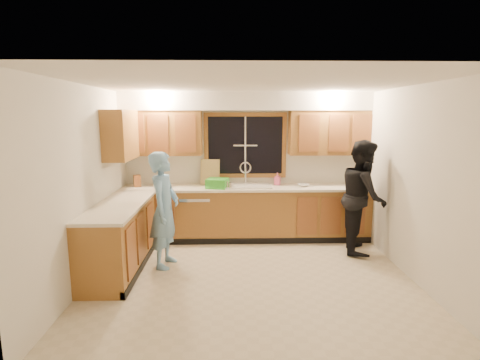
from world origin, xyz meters
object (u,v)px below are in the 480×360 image
at_px(woman, 363,196).
at_px(dish_crate, 217,183).
at_px(soap_bottle, 277,179).
at_px(man, 164,210).
at_px(sink, 246,190).
at_px(knife_block, 137,181).
at_px(stove, 107,252).
at_px(dishwasher, 197,216).
at_px(bowl, 303,185).

distance_m(woman, dish_crate, 2.34).
distance_m(dish_crate, soap_bottle, 1.07).
height_order(man, dish_crate, man).
xyz_separation_m(sink, man, (-1.19, -1.16, -0.05)).
bearing_deg(woman, knife_block, 92.49).
height_order(stove, soap_bottle, soap_bottle).
bearing_deg(soap_bottle, sink, -164.56).
height_order(woman, soap_bottle, woman).
distance_m(dishwasher, bowl, 1.91).
distance_m(stove, soap_bottle, 3.13).
bearing_deg(bowl, stove, -147.15).
height_order(stove, man, man).
height_order(man, woman, woman).
distance_m(dishwasher, dish_crate, 0.70).
xyz_separation_m(stove, bowl, (2.78, 1.80, 0.49)).
bearing_deg(sink, man, -135.66).
bearing_deg(woman, dish_crate, 89.62).
bearing_deg(dish_crate, bowl, 2.98).
bearing_deg(stove, bowl, 32.85).
xyz_separation_m(sink, dishwasher, (-0.85, -0.01, -0.45)).
bearing_deg(dish_crate, sink, 12.26).
xyz_separation_m(dishwasher, bowl, (1.83, -0.01, 0.53)).
height_order(woman, bowl, woman).
bearing_deg(man, sink, -36.07).
distance_m(sink, stove, 2.60).
xyz_separation_m(sink, dish_crate, (-0.48, -0.10, 0.13)).
bearing_deg(soap_bottle, bowl, -23.38).
bearing_deg(sink, dish_crate, -167.74).
bearing_deg(bowl, dishwasher, 179.57).
xyz_separation_m(man, soap_bottle, (1.75, 1.32, 0.21)).
distance_m(woman, knife_block, 3.71).
height_order(dishwasher, man, man).
height_order(sink, dish_crate, sink).
bearing_deg(woman, soap_bottle, 69.96).
height_order(sink, bowl, sink).
bearing_deg(man, woman, -70.70).
distance_m(stove, man, 0.97).
height_order(dishwasher, soap_bottle, soap_bottle).
distance_m(dish_crate, bowl, 1.47).
relative_size(dishwasher, knife_block, 4.11).
relative_size(dishwasher, bowl, 4.31).
bearing_deg(dish_crate, stove, -127.48).
relative_size(knife_block, soap_bottle, 0.93).
distance_m(stove, dish_crate, 2.24).
bearing_deg(dishwasher, soap_bottle, 6.84).
relative_size(dishwasher, man, 0.50).
relative_size(knife_block, bowl, 1.05).
bearing_deg(stove, woman, 18.06).
bearing_deg(dish_crate, knife_block, 174.18).
bearing_deg(dishwasher, stove, -117.69).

